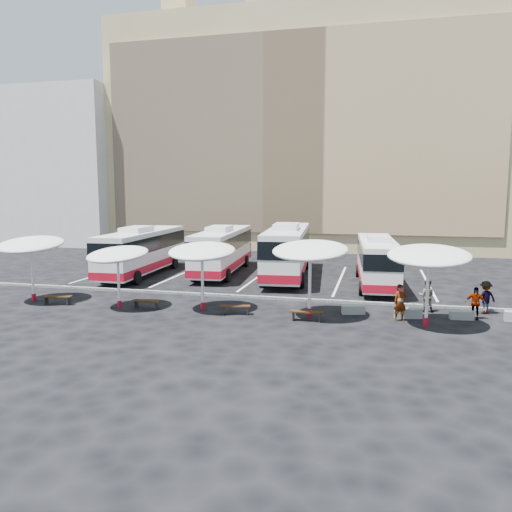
% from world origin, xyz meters
% --- Properties ---
extents(ground, '(120.00, 120.00, 0.00)m').
position_xyz_m(ground, '(0.00, 0.00, 0.00)').
color(ground, black).
rests_on(ground, ground).
extents(sandstone_building, '(42.00, 18.25, 29.60)m').
position_xyz_m(sandstone_building, '(0.00, 31.87, 12.63)').
color(sandstone_building, tan).
rests_on(sandstone_building, ground).
extents(apartment_block, '(14.00, 14.00, 18.00)m').
position_xyz_m(apartment_block, '(-28.00, 28.00, 9.00)').
color(apartment_block, beige).
rests_on(apartment_block, ground).
extents(curb_divider, '(34.00, 0.25, 0.15)m').
position_xyz_m(curb_divider, '(0.00, 0.50, 0.07)').
color(curb_divider, black).
rests_on(curb_divider, ground).
extents(bay_lines, '(24.15, 12.00, 0.01)m').
position_xyz_m(bay_lines, '(0.00, 8.00, 0.01)').
color(bay_lines, white).
rests_on(bay_lines, ground).
extents(bus_0, '(3.13, 11.85, 3.73)m').
position_xyz_m(bus_0, '(-8.68, 6.56, 1.91)').
color(bus_0, white).
rests_on(bus_0, ground).
extents(bus_1, '(3.41, 11.85, 3.71)m').
position_xyz_m(bus_1, '(-3.09, 8.84, 1.90)').
color(bus_1, white).
rests_on(bus_1, ground).
extents(bus_2, '(3.84, 12.87, 4.02)m').
position_xyz_m(bus_2, '(2.08, 8.34, 2.06)').
color(bus_2, white).
rests_on(bus_2, ground).
extents(bus_3, '(3.06, 10.93, 3.43)m').
position_xyz_m(bus_3, '(8.53, 6.51, 1.75)').
color(bus_3, white).
rests_on(bus_3, ground).
extents(sunshade_0, '(4.14, 4.18, 3.86)m').
position_xyz_m(sunshade_0, '(-10.76, -3.24, 3.28)').
color(sunshade_0, white).
rests_on(sunshade_0, ground).
extents(sunshade_1, '(3.90, 3.94, 3.45)m').
position_xyz_m(sunshade_1, '(-5.09, -3.57, 2.93)').
color(sunshade_1, white).
rests_on(sunshade_1, ground).
extents(sunshade_2, '(3.79, 3.83, 3.72)m').
position_xyz_m(sunshade_2, '(-0.48, -2.98, 3.16)').
color(sunshade_2, white).
rests_on(sunshade_2, ground).
extents(sunshade_3, '(4.28, 4.33, 3.98)m').
position_xyz_m(sunshade_3, '(5.27, -3.07, 3.38)').
color(sunshade_3, white).
rests_on(sunshade_3, ground).
extents(sunshade_4, '(4.11, 4.15, 3.96)m').
position_xyz_m(sunshade_4, '(10.86, -3.59, 3.36)').
color(sunshade_4, white).
rests_on(sunshade_4, ground).
extents(wood_bench_0, '(1.67, 0.71, 0.50)m').
position_xyz_m(wood_bench_0, '(-8.83, -3.75, 0.38)').
color(wood_bench_0, black).
rests_on(wood_bench_0, ground).
extents(wood_bench_1, '(1.54, 0.45, 0.47)m').
position_xyz_m(wood_bench_1, '(-3.54, -3.47, 0.36)').
color(wood_bench_1, black).
rests_on(wood_bench_1, ground).
extents(wood_bench_2, '(1.59, 0.74, 0.47)m').
position_xyz_m(wood_bench_2, '(1.49, -3.52, 0.36)').
color(wood_bench_2, black).
rests_on(wood_bench_2, ground).
extents(wood_bench_3, '(1.63, 0.45, 0.50)m').
position_xyz_m(wood_bench_3, '(5.25, -3.94, 0.38)').
color(wood_bench_3, black).
rests_on(wood_bench_3, ground).
extents(conc_bench_0, '(1.23, 0.67, 0.44)m').
position_xyz_m(conc_bench_0, '(7.42, -1.96, 0.22)').
color(conc_bench_0, gray).
rests_on(conc_bench_0, ground).
extents(conc_bench_1, '(1.37, 0.76, 0.49)m').
position_xyz_m(conc_bench_1, '(10.14, -2.15, 0.24)').
color(conc_bench_1, gray).
rests_on(conc_bench_1, ground).
extents(conc_bench_2, '(1.16, 0.50, 0.42)m').
position_xyz_m(conc_bench_2, '(12.70, -1.81, 0.21)').
color(conc_bench_2, gray).
rests_on(conc_bench_2, ground).
extents(passenger_0, '(0.77, 0.64, 1.82)m').
position_xyz_m(passenger_0, '(9.70, -2.80, 0.91)').
color(passenger_0, black).
rests_on(passenger_0, ground).
extents(passenger_1, '(0.88, 0.72, 1.69)m').
position_xyz_m(passenger_1, '(11.14, -0.52, 0.85)').
color(passenger_1, black).
rests_on(passenger_1, ground).
extents(passenger_2, '(1.00, 0.54, 1.63)m').
position_xyz_m(passenger_2, '(13.34, -1.54, 0.81)').
color(passenger_2, black).
rests_on(passenger_2, ground).
extents(passenger_3, '(1.27, 1.01, 1.72)m').
position_xyz_m(passenger_3, '(14.05, -0.26, 0.86)').
color(passenger_3, black).
rests_on(passenger_3, ground).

